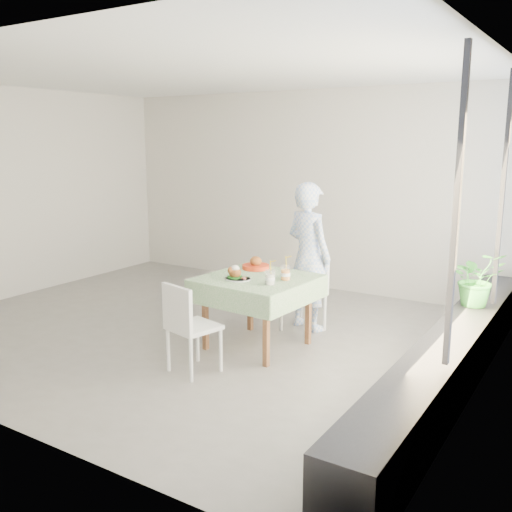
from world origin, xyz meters
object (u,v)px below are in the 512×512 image
Objects in this scene: main_dish at (236,275)px; diner at (308,256)px; cafe_table at (258,304)px; chair_far at (304,308)px; chair_near at (193,345)px; potted_plant at (477,279)px; juice_cup_orange at (285,273)px.

diner is at bearing 74.15° from main_dish.
chair_far is (0.17, 0.72, -0.20)m from cafe_table.
diner is 5.92× the size of main_dish.
cafe_table is 0.40m from main_dish.
main_dish is (0.03, 0.68, 0.53)m from chair_near.
potted_plant reaches higher than chair_near.
cafe_table is 2.19m from potted_plant.
chair_near is 2.96× the size of juice_cup_orange.
juice_cup_orange reaches higher than main_dish.
chair_near is at bearing 97.19° from diner.
chair_near is 2.84m from potted_plant.
chair_near reaches higher than cafe_table.
potted_plant reaches higher than main_dish.
chair_far is at bearing -171.29° from potted_plant.
chair_far reaches higher than chair_near.
chair_near is 1.54× the size of potted_plant.
cafe_table is 3.96× the size of main_dish.
diner is 1.78m from potted_plant.
cafe_table is 1.30× the size of chair_far.
diner reaches higher than chair_near.
potted_plant reaches higher than chair_far.
main_dish reaches higher than chair_far.
cafe_table is 0.76m from chair_far.
juice_cup_orange is at bearing -79.07° from chair_far.
chair_near is (-0.16, -0.87, -0.20)m from cafe_table.
chair_far is 1.09m from main_dish.
juice_cup_orange is at bearing 9.38° from cafe_table.
diner is (0.31, 1.69, 0.57)m from chair_near.
potted_plant is at bearing 29.89° from juice_cup_orange.
chair_near is 1.16m from juice_cup_orange.
juice_cup_orange is 1.88m from potted_plant.
potted_plant is (2.06, 1.18, -0.01)m from main_dish.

